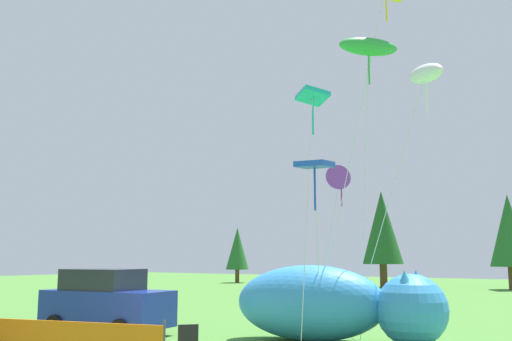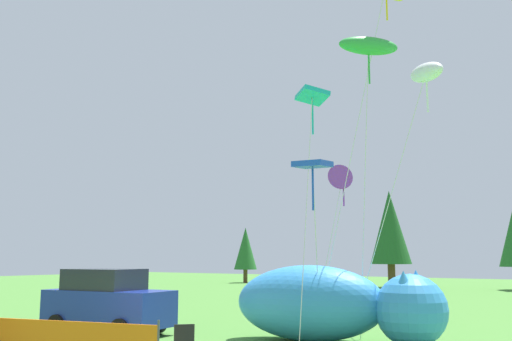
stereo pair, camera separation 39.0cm
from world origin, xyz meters
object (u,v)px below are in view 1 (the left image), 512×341
object	(u,v)px
kite_blue_box	(315,167)
kite_teal_diamond	(312,100)
parked_car	(106,302)
kite_white_ghost	(425,75)
folding_chair	(187,340)
inflatable_cat	(333,306)
kite_purple_delta	(341,174)
kite_green_fish	(368,48)

from	to	relation	value
kite_blue_box	kite_teal_diamond	bearing A→B (deg)	118.40
parked_car	kite_white_ghost	distance (m)	12.86
kite_blue_box	kite_white_ghost	world-z (taller)	kite_white_ghost
parked_car	folding_chair	xyz separation A→B (m)	(5.64, -2.52, -0.49)
folding_chair	inflatable_cat	distance (m)	5.28
inflatable_cat	kite_purple_delta	size ratio (longest dim) A/B	1.01
kite_purple_delta	inflatable_cat	bearing A→B (deg)	-68.95
folding_chair	kite_blue_box	world-z (taller)	kite_blue_box
folding_chair	kite_teal_diamond	distance (m)	8.87
kite_purple_delta	kite_teal_diamond	distance (m)	4.91
parked_car	inflatable_cat	size ratio (longest dim) A/B	0.69
inflatable_cat	kite_white_ghost	bearing A→B (deg)	25.32
kite_green_fish	kite_white_ghost	bearing A→B (deg)	20.77
inflatable_cat	kite_blue_box	bearing A→B (deg)	-89.25
kite_purple_delta	kite_teal_diamond	xyz separation A→B (m)	(1.09, -4.43, 1.83)
parked_car	folding_chair	world-z (taller)	parked_car
inflatable_cat	kite_blue_box	world-z (taller)	kite_blue_box
kite_green_fish	kite_teal_diamond	xyz separation A→B (m)	(-1.59, -1.01, -1.79)
parked_car	kite_teal_diamond	size ratio (longest dim) A/B	0.56
parked_car	kite_white_ghost	xyz separation A→B (m)	(9.60, 4.44, 7.31)
parked_car	kite_blue_box	distance (m)	8.46
inflatable_cat	parked_car	bearing A→B (deg)	-171.37
kite_purple_delta	kite_white_ghost	bearing A→B (deg)	-32.60
kite_teal_diamond	kite_white_ghost	bearing A→B (deg)	26.78
inflatable_cat	kite_white_ghost	size ratio (longest dim) A/B	0.73
folding_chair	kite_blue_box	bearing A→B (deg)	-77.69
parked_car	kite_blue_box	bearing A→B (deg)	-0.71
kite_green_fish	kite_purple_delta	world-z (taller)	kite_green_fish
parked_car	kite_teal_diamond	world-z (taller)	kite_teal_diamond
folding_chair	kite_blue_box	xyz separation A→B (m)	(1.78, 3.31, 4.47)
folding_chair	kite_purple_delta	distance (m)	11.07
kite_blue_box	kite_green_fish	world-z (taller)	kite_green_fish
kite_blue_box	kite_white_ghost	size ratio (longest dim) A/B	0.59
kite_blue_box	kite_purple_delta	size ratio (longest dim) A/B	0.81
kite_purple_delta	kite_blue_box	bearing A→B (deg)	-71.35
folding_chair	kite_blue_box	distance (m)	5.84
kite_purple_delta	kite_teal_diamond	world-z (taller)	kite_teal_diamond
kite_purple_delta	parked_car	bearing A→B (deg)	-126.03
parked_car	inflatable_cat	distance (m)	7.50
kite_green_fish	kite_white_ghost	distance (m)	2.08
folding_chair	kite_white_ghost	world-z (taller)	kite_white_ghost
inflatable_cat	kite_blue_box	xyz separation A→B (m)	(0.37, -1.76, 3.98)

